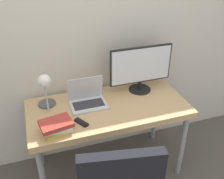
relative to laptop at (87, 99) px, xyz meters
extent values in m
cube|color=beige|center=(0.16, 0.32, 0.49)|extent=(8.00, 0.05, 2.60)
cube|color=tan|center=(0.16, -0.08, -0.08)|extent=(1.40, 0.68, 0.06)
cylinder|color=gray|center=(0.80, -0.36, -0.46)|extent=(0.05, 0.05, 0.70)
cylinder|color=gray|center=(-0.48, 0.20, -0.46)|extent=(0.05, 0.05, 0.70)
cylinder|color=gray|center=(0.80, 0.20, -0.46)|extent=(0.05, 0.05, 0.70)
cube|color=silver|center=(0.00, -0.03, -0.04)|extent=(0.32, 0.22, 0.02)
cube|color=#2D2D33|center=(0.00, -0.03, -0.03)|extent=(0.27, 0.13, 0.00)
cube|color=silver|center=(0.00, 0.06, 0.08)|extent=(0.32, 0.03, 0.22)
cube|color=black|center=(0.00, 0.06, 0.08)|extent=(0.28, 0.02, 0.19)
cylinder|color=black|center=(0.54, 0.08, -0.04)|extent=(0.21, 0.21, 0.01)
cylinder|color=black|center=(0.54, 0.08, 0.01)|extent=(0.04, 0.04, 0.09)
cube|color=black|center=(0.54, 0.09, 0.22)|extent=(0.60, 0.02, 0.35)
cube|color=silver|center=(0.54, 0.08, 0.22)|extent=(0.58, 0.00, 0.33)
cylinder|color=#4C4C51|center=(-0.34, 0.11, -0.04)|extent=(0.15, 0.15, 0.02)
cylinder|color=#99999E|center=(-0.34, 0.04, 0.11)|extent=(0.02, 0.15, 0.30)
sphere|color=white|center=(-0.34, -0.03, 0.26)|extent=(0.11, 0.11, 0.11)
cube|color=gold|center=(-0.32, -0.31, -0.04)|extent=(0.20, 0.16, 0.03)
cube|color=silver|center=(-0.31, -0.30, 0.00)|extent=(0.21, 0.14, 0.04)
cube|color=#B2382D|center=(-0.32, -0.30, 0.03)|extent=(0.26, 0.21, 0.03)
cube|color=black|center=(-0.12, -0.26, -0.04)|extent=(0.10, 0.13, 0.02)
camera|label=1|loc=(-0.42, -1.92, 1.24)|focal=42.00mm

